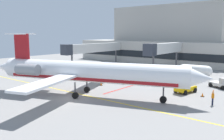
% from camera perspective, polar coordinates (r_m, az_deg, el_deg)
% --- Properties ---
extents(ground, '(120.00, 120.00, 0.11)m').
position_cam_1_polar(ground, '(33.94, -9.82, -6.79)').
color(ground, gray).
extents(terminal_building, '(62.12, 14.07, 17.35)m').
position_cam_1_polar(terminal_building, '(76.63, 13.31, 6.74)').
color(terminal_building, '#B7B2A8').
rests_on(terminal_building, ground).
extents(jet_bridge_west, '(2.40, 22.53, 6.16)m').
position_cam_1_polar(jet_bridge_west, '(68.05, -4.53, 5.13)').
color(jet_bridge_west, silver).
rests_on(jet_bridge_west, ground).
extents(jet_bridge_east, '(2.40, 16.52, 6.67)m').
position_cam_1_polar(jet_bridge_east, '(58.99, 12.03, 4.90)').
color(jet_bridge_east, silver).
rests_on(jet_bridge_east, ground).
extents(regional_jet, '(31.97, 23.55, 8.92)m').
position_cam_1_polar(regional_jet, '(34.57, -6.15, -0.44)').
color(regional_jet, white).
rests_on(regional_jet, ground).
extents(baggage_tug, '(2.61, 3.83, 1.94)m').
position_cam_1_polar(baggage_tug, '(38.10, 16.56, -3.87)').
color(baggage_tug, '#E5B20C').
rests_on(baggage_tug, ground).
extents(pushback_tractor, '(3.29, 3.69, 2.07)m').
position_cam_1_polar(pushback_tractor, '(44.31, 4.46, -1.76)').
color(pushback_tractor, '#19389E').
rests_on(pushback_tractor, ground).
extents(belt_loader, '(3.95, 3.26, 1.77)m').
position_cam_1_polar(belt_loader, '(43.53, 24.50, -2.85)').
color(belt_loader, silver).
rests_on(belt_loader, ground).
extents(fuel_tank, '(6.87, 2.34, 2.51)m').
position_cam_1_polar(fuel_tank, '(52.49, 18.87, -0.05)').
color(fuel_tank, white).
rests_on(fuel_tank, ground).
extents(marshaller, '(0.34, 0.83, 1.90)m').
position_cam_1_polar(marshaller, '(32.94, 22.56, -6.00)').
color(marshaller, '#191E33').
rests_on(marshaller, ground).
extents(safety_cone_alpha, '(0.47, 0.47, 0.55)m').
position_cam_1_polar(safety_cone_alpha, '(36.88, 20.46, -5.50)').
color(safety_cone_alpha, orange).
rests_on(safety_cone_alpha, ground).
extents(safety_cone_bravo, '(0.47, 0.47, 0.55)m').
position_cam_1_polar(safety_cone_bravo, '(46.83, -4.94, -2.06)').
color(safety_cone_bravo, orange).
rests_on(safety_cone_bravo, ground).
extents(safety_cone_charlie, '(0.47, 0.47, 0.55)m').
position_cam_1_polar(safety_cone_charlie, '(41.88, -2.58, -3.31)').
color(safety_cone_charlie, orange).
rests_on(safety_cone_charlie, ground).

